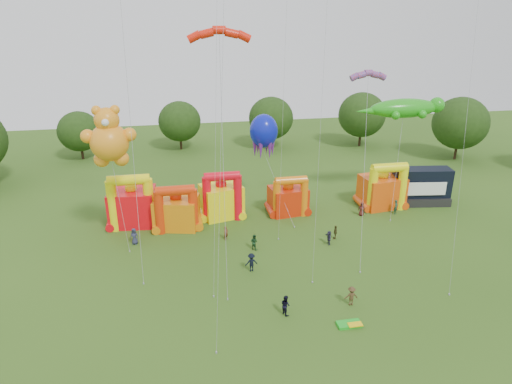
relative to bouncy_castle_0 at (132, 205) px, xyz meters
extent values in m
plane|color=#2D5116|center=(15.11, -27.63, -2.57)|extent=(160.00, 160.00, 0.00)
cylinder|color=#352314|center=(53.62, 16.81, -0.71)|extent=(0.44, 0.44, 3.72)
ellipsoid|color=#1E3710|center=(53.62, 16.81, 3.83)|extent=(9.30, 9.30, 8.89)
cylinder|color=#352314|center=(40.37, 27.68, -0.82)|extent=(0.44, 0.44, 3.51)
ellipsoid|color=#1E3710|center=(40.37, 27.68, 3.47)|extent=(8.77, 8.78, 8.39)
cylinder|color=#352314|center=(23.34, 29.58, -0.92)|extent=(0.44, 0.44, 3.30)
ellipsoid|color=#1E3710|center=(23.34, 29.58, 3.11)|extent=(8.25, 8.25, 7.88)
cylinder|color=#352314|center=(6.60, 31.56, -1.03)|extent=(0.44, 0.44, 3.09)
ellipsoid|color=#1E3710|center=(6.60, 31.56, 2.75)|extent=(7.73, 7.72, 7.38)
cylinder|color=#352314|center=(-10.56, 28.59, -1.13)|extent=(0.44, 0.44, 2.88)
ellipsoid|color=#1E3710|center=(-10.56, 28.59, 2.39)|extent=(7.20, 7.20, 6.88)
cube|color=red|center=(0.00, 0.30, -0.41)|extent=(5.71, 4.75, 4.33)
cylinder|color=#FFF20D|center=(-2.08, -1.25, 0.52)|extent=(1.17, 1.17, 6.18)
cylinder|color=#FFF20D|center=(2.08, -1.25, 0.52)|extent=(1.17, 1.17, 6.18)
cylinder|color=#FFF20D|center=(0.00, -1.25, 3.61)|extent=(4.74, 1.23, 1.23)
sphere|color=#FFF20D|center=(0.00, 0.30, 2.05)|extent=(1.40, 1.40, 1.40)
cube|color=orange|center=(5.19, -1.52, -0.76)|extent=(5.77, 5.02, 3.63)
cylinder|color=red|center=(3.24, -2.97, 0.02)|extent=(1.10, 1.10, 5.19)
cylinder|color=red|center=(7.13, -2.97, 0.02)|extent=(1.10, 1.10, 5.19)
cylinder|color=red|center=(5.19, -2.97, 2.62)|extent=(4.44, 1.15, 1.15)
sphere|color=red|center=(5.19, -1.52, 1.36)|extent=(1.40, 1.40, 1.40)
cube|color=#FBEA0D|center=(10.80, 0.58, -0.55)|extent=(5.62, 4.92, 4.04)
cylinder|color=red|center=(8.92, -0.82, 0.31)|extent=(1.06, 1.06, 5.77)
cylinder|color=red|center=(12.67, -0.82, 0.31)|extent=(1.06, 1.06, 5.77)
cylinder|color=red|center=(10.80, -0.82, 3.20)|extent=(4.28, 1.11, 1.11)
sphere|color=red|center=(10.80, 0.58, 1.76)|extent=(1.40, 1.40, 1.40)
cube|color=red|center=(19.28, 0.10, -0.89)|extent=(4.92, 4.17, 3.38)
cylinder|color=orange|center=(17.54, -1.20, -0.16)|extent=(0.98, 0.98, 4.82)
cylinder|color=orange|center=(21.02, -1.20, -0.16)|extent=(0.98, 0.98, 4.82)
cylinder|color=orange|center=(19.28, -1.20, 2.25)|extent=(3.97, 1.03, 1.03)
sphere|color=orange|center=(19.28, 0.10, 1.10)|extent=(1.40, 1.40, 1.40)
cube|color=#E84D0C|center=(32.00, -0.01, -0.54)|extent=(5.67, 4.77, 4.07)
cylinder|color=#FFFB0D|center=(29.97, -1.51, 0.33)|extent=(1.14, 1.14, 5.81)
cylinder|color=#FFFB0D|center=(34.02, -1.51, 0.33)|extent=(1.14, 1.14, 5.81)
cylinder|color=#FFFB0D|center=(32.00, -1.51, 3.24)|extent=(4.62, 1.20, 1.20)
sphere|color=#FFFB0D|center=(32.00, -0.01, 1.80)|extent=(1.40, 1.40, 1.40)
cube|color=black|center=(37.44, -0.36, -2.02)|extent=(7.91, 3.85, 1.10)
cube|color=black|center=(37.44, -0.16, 0.43)|extent=(7.86, 3.48, 3.80)
cube|color=white|center=(37.44, -1.64, 0.05)|extent=(5.21, 0.78, 1.79)
cylinder|color=black|center=(34.40, -1.50, -2.17)|extent=(0.30, 0.90, 0.90)
cylinder|color=black|center=(40.48, -1.50, -2.17)|extent=(0.30, 0.90, 0.90)
sphere|color=orange|center=(-0.96, -5.62, 9.34)|extent=(3.88, 3.88, 3.88)
sphere|color=orange|center=(-0.96, -5.62, 11.63)|extent=(2.47, 2.47, 2.47)
sphere|color=orange|center=(-1.84, -5.62, 12.59)|extent=(0.97, 0.97, 0.97)
sphere|color=orange|center=(-0.08, -5.62, 12.59)|extent=(0.97, 0.97, 0.97)
sphere|color=orange|center=(-2.99, -5.62, 10.04)|extent=(1.41, 1.41, 1.41)
sphere|color=orange|center=(1.06, -5.62, 10.04)|extent=(1.41, 1.41, 1.41)
sphere|color=orange|center=(-1.93, -5.62, 7.57)|extent=(1.59, 1.59, 1.59)
sphere|color=orange|center=(0.01, -5.62, 7.57)|extent=(1.59, 1.59, 1.59)
sphere|color=white|center=(-0.96, -6.81, 11.63)|extent=(0.70, 0.70, 0.70)
ellipsoid|color=#22A217|center=(34.59, 1.44, 10.10)|extent=(9.21, 2.88, 2.45)
sphere|color=#22A217|center=(39.09, 1.44, 10.37)|extent=(1.98, 1.98, 1.98)
cone|color=#22A217|center=(29.91, 1.44, 9.92)|extent=(3.60, 1.44, 1.44)
sphere|color=#22A217|center=(36.39, 2.88, 9.56)|extent=(1.08, 1.08, 1.08)
sphere|color=#22A217|center=(36.39, 0.00, 9.56)|extent=(1.08, 1.08, 1.08)
sphere|color=#22A217|center=(32.79, 2.88, 9.56)|extent=(1.08, 1.08, 1.08)
sphere|color=#22A217|center=(32.79, 0.00, 9.56)|extent=(1.08, 1.08, 1.08)
ellipsoid|color=#0B16B2|center=(16.85, 4.00, 7.30)|extent=(3.62, 3.62, 4.34)
cone|color=#591E8C|center=(18.03, 4.00, 5.31)|extent=(0.81, 0.81, 2.90)
cone|color=#591E8C|center=(17.44, 5.01, 5.31)|extent=(0.81, 0.81, 2.90)
cone|color=#591E8C|center=(16.26, 5.01, 5.31)|extent=(0.81, 0.81, 2.90)
cone|color=#591E8C|center=(15.68, 4.00, 5.31)|extent=(0.81, 0.81, 2.90)
cone|color=#591E8C|center=(16.26, 2.98, 5.31)|extent=(0.81, 0.81, 2.90)
cone|color=#591E8C|center=(17.44, 2.98, 5.31)|extent=(0.81, 0.81, 2.90)
cube|color=green|center=(18.75, -23.03, -2.45)|extent=(2.00, 1.01, 0.24)
cube|color=yellow|center=(19.15, -23.33, -2.31)|extent=(1.20, 0.60, 0.10)
imported|color=#2A2E47|center=(0.39, -5.28, -1.62)|extent=(1.07, 0.86, 1.91)
imported|color=brown|center=(10.55, -6.04, -1.76)|extent=(0.70, 0.67, 1.62)
imported|color=#173A1C|center=(13.29, -8.82, -1.69)|extent=(1.08, 1.07, 1.76)
imported|color=black|center=(12.23, -13.18, -1.60)|extent=(1.34, 0.87, 1.95)
imported|color=#41391A|center=(22.82, -8.06, -1.75)|extent=(0.78, 1.04, 1.64)
imported|color=#2A263F|center=(21.67, -9.19, -1.77)|extent=(0.55, 1.52, 1.62)
imported|color=#4C1A15|center=(28.23, -2.63, -1.68)|extent=(1.03, 0.88, 1.79)
imported|color=#193F2C|center=(32.76, -2.90, -1.63)|extent=(0.81, 0.80, 1.89)
imported|color=black|center=(13.91, -20.58, -1.66)|extent=(0.98, 1.09, 1.84)
imported|color=#48331C|center=(19.94, -20.33, -1.66)|extent=(1.21, 0.74, 1.82)
camera|label=1|loc=(5.59, -52.11, 21.73)|focal=32.00mm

